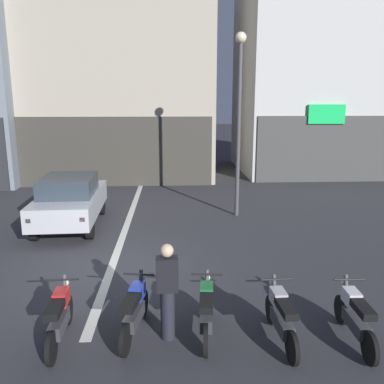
# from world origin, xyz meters

# --- Properties ---
(ground_plane) EXTENTS (120.00, 120.00, 0.00)m
(ground_plane) POSITION_xyz_m (0.00, 0.00, 0.00)
(ground_plane) COLOR #333338
(lane_centre_line) EXTENTS (0.20, 18.00, 0.01)m
(lane_centre_line) POSITION_xyz_m (0.00, 6.00, 0.00)
(lane_centre_line) COLOR silver
(lane_centre_line) RESTS_ON ground
(building_mid_block) EXTENTS (9.58, 8.34, 11.10)m
(building_mid_block) POSITION_xyz_m (-1.27, 13.75, 5.53)
(building_mid_block) COLOR #B2A893
(building_mid_block) RESTS_ON ground
(building_far_right) EXTENTS (8.57, 7.40, 11.78)m
(building_far_right) POSITION_xyz_m (9.67, 13.75, 5.87)
(building_far_right) COLOR silver
(building_far_right) RESTS_ON ground
(car_silver_crossing_near) EXTENTS (1.92, 4.17, 1.64)m
(car_silver_crossing_near) POSITION_xyz_m (-1.73, 3.42, 0.89)
(car_silver_crossing_near) COLOR black
(car_silver_crossing_near) RESTS_ON ground
(street_lamp) EXTENTS (0.36, 0.36, 6.04)m
(street_lamp) POSITION_xyz_m (3.71, 4.43, 3.73)
(street_lamp) COLOR #47474C
(street_lamp) RESTS_ON ground
(motorcycle_red_row_leftmost) EXTENTS (0.55, 1.67, 0.98)m
(motorcycle_red_row_leftmost) POSITION_xyz_m (-0.39, -2.95, 0.46)
(motorcycle_red_row_leftmost) COLOR black
(motorcycle_red_row_leftmost) RESTS_ON ground
(motorcycle_blue_row_left_mid) EXTENTS (0.55, 1.66, 0.98)m
(motorcycle_blue_row_left_mid) POSITION_xyz_m (0.82, -2.80, 0.46)
(motorcycle_blue_row_left_mid) COLOR black
(motorcycle_blue_row_left_mid) RESTS_ON ground
(motorcycle_green_row_centre) EXTENTS (0.55, 1.67, 0.98)m
(motorcycle_green_row_centre) POSITION_xyz_m (2.03, -2.86, 0.46)
(motorcycle_green_row_centre) COLOR black
(motorcycle_green_row_centre) RESTS_ON ground
(motorcycle_silver_row_right_mid) EXTENTS (0.55, 1.67, 0.98)m
(motorcycle_silver_row_right_mid) POSITION_xyz_m (3.24, -3.12, 0.46)
(motorcycle_silver_row_right_mid) COLOR black
(motorcycle_silver_row_right_mid) RESTS_ON ground
(motorcycle_white_row_rightmost) EXTENTS (0.55, 1.67, 0.98)m
(motorcycle_white_row_rightmost) POSITION_xyz_m (4.46, -3.19, 0.46)
(motorcycle_white_row_rightmost) COLOR black
(motorcycle_white_row_rightmost) RESTS_ON ground
(person_by_motorcycles) EXTENTS (0.37, 0.24, 1.67)m
(person_by_motorcycles) POSITION_xyz_m (1.38, -2.93, 0.86)
(person_by_motorcycles) COLOR #23232D
(person_by_motorcycles) RESTS_ON ground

